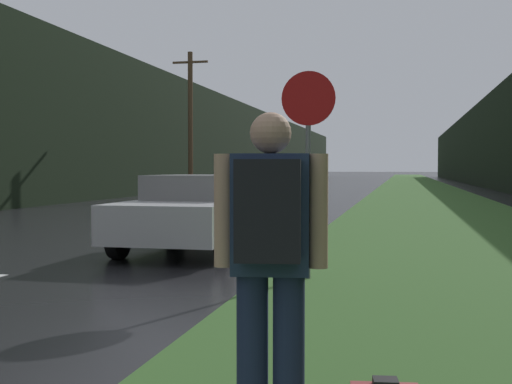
% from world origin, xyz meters
% --- Properties ---
extents(grass_verge, '(6.00, 240.00, 0.02)m').
position_xyz_m(grass_verge, '(6.58, 40.00, 0.01)').
color(grass_verge, '#386028').
rests_on(grass_verge, ground_plane).
extents(lane_stripe_c, '(0.12, 3.00, 0.01)m').
position_xyz_m(lane_stripe_c, '(0.00, 13.58, 0.00)').
color(lane_stripe_c, silver).
rests_on(lane_stripe_c, ground_plane).
extents(lane_stripe_d, '(0.12, 3.00, 0.01)m').
position_xyz_m(lane_stripe_d, '(0.00, 20.58, 0.00)').
color(lane_stripe_d, silver).
rests_on(lane_stripe_d, ground_plane).
extents(treeline_far_side, '(2.00, 140.00, 7.41)m').
position_xyz_m(treeline_far_side, '(-9.58, 50.00, 3.71)').
color(treeline_far_side, black).
rests_on(treeline_far_side, ground_plane).
extents(treeline_near_side, '(2.00, 140.00, 7.04)m').
position_xyz_m(treeline_near_side, '(12.58, 50.00, 3.52)').
color(treeline_near_side, black).
rests_on(treeline_near_side, ground_plane).
extents(utility_pole_far, '(1.80, 0.24, 7.23)m').
position_xyz_m(utility_pole_far, '(-4.78, 30.29, 3.75)').
color(utility_pole_far, '#4C3823').
rests_on(utility_pole_far, ground_plane).
extents(stop_sign, '(0.73, 0.07, 2.80)m').
position_xyz_m(stop_sign, '(4.24, 8.64, 1.75)').
color(stop_sign, slate).
rests_on(stop_sign, ground_plane).
extents(hitchhiker_with_backpack, '(0.62, 0.47, 1.81)m').
position_xyz_m(hitchhiker_with_backpack, '(4.78, 3.51, 1.04)').
color(hitchhiker_with_backpack, '#1E2847').
rests_on(hitchhiker_with_backpack, ground_plane).
extents(car_passing_near, '(2.04, 4.44, 1.38)m').
position_xyz_m(car_passing_near, '(1.79, 11.35, 0.71)').
color(car_passing_near, '#BCBCBC').
rests_on(car_passing_near, ground_plane).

